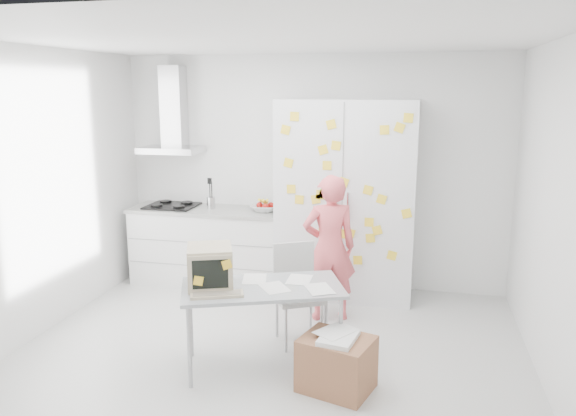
% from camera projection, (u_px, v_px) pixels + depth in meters
% --- Properties ---
extents(floor, '(4.50, 4.00, 0.02)m').
position_uv_depth(floor, '(268.00, 357.00, 4.95)').
color(floor, silver).
rests_on(floor, ground).
extents(walls, '(4.52, 4.01, 2.70)m').
position_uv_depth(walls, '(287.00, 191.00, 5.35)').
color(walls, white).
rests_on(walls, ground).
extents(ceiling, '(4.50, 4.00, 0.02)m').
position_uv_depth(ceiling, '(266.00, 38.00, 4.39)').
color(ceiling, white).
rests_on(ceiling, walls).
extents(counter_run, '(1.84, 0.63, 1.28)m').
position_uv_depth(counter_run, '(209.00, 245.00, 6.74)').
color(counter_run, white).
rests_on(counter_run, ground).
extents(range_hood, '(0.70, 0.48, 1.01)m').
position_uv_depth(range_hood, '(173.00, 119.00, 6.66)').
color(range_hood, silver).
rests_on(range_hood, walls).
extents(tall_cabinet, '(1.50, 0.68, 2.20)m').
position_uv_depth(tall_cabinet, '(346.00, 200.00, 6.22)').
color(tall_cabinet, silver).
rests_on(tall_cabinet, ground).
extents(person, '(0.63, 0.53, 1.49)m').
position_uv_depth(person, '(329.00, 248.00, 5.62)').
color(person, '#EE5C63').
rests_on(person, ground).
extents(desk, '(1.47, 1.10, 1.05)m').
position_uv_depth(desk, '(229.00, 277.00, 4.61)').
color(desk, '#92979B').
rests_on(desk, ground).
extents(chair, '(0.56, 0.56, 0.91)m').
position_uv_depth(chair, '(297.00, 287.00, 5.18)').
color(chair, '#B2B1AF').
rests_on(chair, ground).
extents(cardboard_box, '(0.63, 0.56, 0.47)m').
position_uv_depth(cardboard_box, '(337.00, 363.00, 4.36)').
color(cardboard_box, '#936040').
rests_on(cardboard_box, ground).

